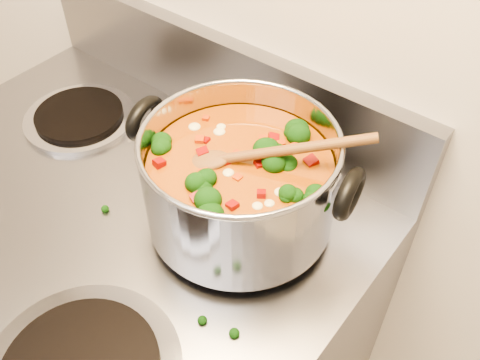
{
  "coord_description": "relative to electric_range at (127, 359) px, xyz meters",
  "views": [
    {
      "loc": [
        0.46,
        0.9,
        1.53
      ],
      "look_at": [
        0.14,
        1.3,
        1.01
      ],
      "focal_mm": 40.0,
      "sensor_mm": 36.0,
      "label": 1
    }
  ],
  "objects": [
    {
      "name": "stockpot",
      "position": [
        0.19,
        0.14,
        0.54
      ],
      "size": [
        0.33,
        0.27,
        0.16
      ],
      "rotation": [
        0.0,
        0.0,
        0.17
      ],
      "color": "#A4A5AC",
      "rests_on": "electric_range"
    },
    {
      "name": "electric_range",
      "position": [
        0.0,
        0.0,
        0.0
      ],
      "size": [
        0.79,
        0.72,
        1.08
      ],
      "color": "gray",
      "rests_on": "ground"
    },
    {
      "name": "cooktop_crumbs",
      "position": [
        0.25,
        0.08,
        0.46
      ],
      "size": [
        0.32,
        0.37,
        0.01
      ],
      "color": "black",
      "rests_on": "electric_range"
    },
    {
      "name": "wooden_spoon",
      "position": [
        0.2,
        0.15,
        0.59
      ],
      "size": [
        0.22,
        0.16,
        0.08
      ],
      "rotation": [
        0.0,
        0.0,
        0.59
      ],
      "color": "brown",
      "rests_on": "stockpot"
    }
  ]
}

